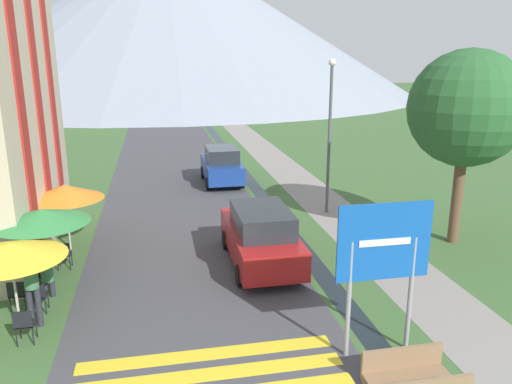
# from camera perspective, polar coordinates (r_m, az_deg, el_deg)

# --- Properties ---
(ground_plane) EXTENTS (160.00, 160.00, 0.00)m
(ground_plane) POSITION_cam_1_polar(r_m,az_deg,el_deg) (25.78, -3.61, 1.54)
(ground_plane) COLOR #3D6033
(road) EXTENTS (6.40, 60.00, 0.01)m
(road) POSITION_cam_1_polar(r_m,az_deg,el_deg) (35.36, -9.88, 5.17)
(road) COLOR #424247
(road) RESTS_ON ground_plane
(footpath) EXTENTS (2.20, 60.00, 0.01)m
(footpath) POSITION_cam_1_polar(r_m,az_deg,el_deg) (36.02, -0.10, 5.59)
(footpath) COLOR gray
(footpath) RESTS_ON ground_plane
(drainage_channel) EXTENTS (0.60, 60.00, 0.00)m
(drainage_channel) POSITION_cam_1_polar(r_m,az_deg,el_deg) (35.64, -3.90, 5.44)
(drainage_channel) COLOR black
(drainage_channel) RESTS_ON ground_plane
(crosswalk_marking) EXTENTS (5.44, 1.84, 0.01)m
(crosswalk_marking) POSITION_cam_1_polar(r_m,az_deg,el_deg) (10.70, -5.11, -20.02)
(crosswalk_marking) COLOR yellow
(crosswalk_marking) RESTS_ON ground_plane
(mountain_distant) EXTENTS (75.55, 75.55, 22.72)m
(mountain_distant) POSITION_cam_1_polar(r_m,az_deg,el_deg) (82.11, -10.17, 18.88)
(mountain_distant) COLOR gray
(mountain_distant) RESTS_ON ground_plane
(road_sign) EXTENTS (2.02, 0.11, 3.36)m
(road_sign) POSITION_cam_1_polar(r_m,az_deg,el_deg) (10.58, 14.35, -7.00)
(road_sign) COLOR gray
(road_sign) RESTS_ON ground_plane
(footbridge) EXTENTS (1.70, 1.10, 0.65)m
(footbridge) POSITION_cam_1_polar(r_m,az_deg,el_deg) (10.52, 17.61, -20.01)
(footbridge) COLOR #846647
(footbridge) RESTS_ON ground_plane
(parked_car_near) EXTENTS (1.94, 4.44, 1.82)m
(parked_car_near) POSITION_cam_1_polar(r_m,az_deg,el_deg) (15.11, 0.55, -5.03)
(parked_car_near) COLOR #A31919
(parked_car_near) RESTS_ON ground_plane
(parked_car_far) EXTENTS (1.81, 3.96, 1.82)m
(parked_car_far) POSITION_cam_1_polar(r_m,az_deg,el_deg) (24.70, -3.95, 3.07)
(parked_car_far) COLOR navy
(parked_car_far) RESTS_ON ground_plane
(cafe_chair_middle) EXTENTS (0.40, 0.40, 0.85)m
(cafe_chair_middle) POSITION_cam_1_polar(r_m,az_deg,el_deg) (14.83, -23.76, -8.49)
(cafe_chair_middle) COLOR black
(cafe_chair_middle) RESTS_ON ground_plane
(cafe_chair_far_right) EXTENTS (0.40, 0.40, 0.85)m
(cafe_chair_far_right) POSITION_cam_1_polar(r_m,az_deg,el_deg) (15.94, -21.14, -6.54)
(cafe_chair_far_right) COLOR black
(cafe_chair_far_right) RESTS_ON ground_plane
(cafe_chair_near_right) EXTENTS (0.40, 0.40, 0.85)m
(cafe_chair_near_right) POSITION_cam_1_polar(r_m,az_deg,el_deg) (13.88, -25.60, -10.36)
(cafe_chair_near_right) COLOR black
(cafe_chair_near_right) RESTS_ON ground_plane
(cafe_chair_near_left) EXTENTS (0.40, 0.40, 0.85)m
(cafe_chair_near_left) POSITION_cam_1_polar(r_m,az_deg,el_deg) (13.60, -23.67, -10.67)
(cafe_chair_near_left) COLOR black
(cafe_chair_near_left) RESTS_ON ground_plane
(cafe_chair_nearest) EXTENTS (0.40, 0.40, 0.85)m
(cafe_chair_nearest) POSITION_cam_1_polar(r_m,az_deg,el_deg) (12.40, -24.98, -13.44)
(cafe_chair_nearest) COLOR black
(cafe_chair_nearest) RESTS_ON ground_plane
(cafe_umbrella_front_yellow) EXTENTS (2.48, 2.48, 2.11)m
(cafe_umbrella_front_yellow) POSITION_cam_1_polar(r_m,az_deg,el_deg) (12.61, -26.31, -6.04)
(cafe_umbrella_front_yellow) COLOR #B7B2A8
(cafe_umbrella_front_yellow) RESTS_ON ground_plane
(cafe_umbrella_middle_green) EXTENTS (2.47, 2.47, 2.26)m
(cafe_umbrella_middle_green) POSITION_cam_1_polar(r_m,az_deg,el_deg) (14.38, -23.30, -2.56)
(cafe_umbrella_middle_green) COLOR #B7B2A8
(cafe_umbrella_middle_green) RESTS_ON ground_plane
(cafe_umbrella_rear_orange) EXTENTS (2.42, 2.42, 2.19)m
(cafe_umbrella_rear_orange) POSITION_cam_1_polar(r_m,az_deg,el_deg) (17.06, -21.01, -0.00)
(cafe_umbrella_rear_orange) COLOR #B7B2A8
(cafe_umbrella_rear_orange) RESTS_ON ground_plane
(person_standing_terrace) EXTENTS (0.32, 0.32, 1.80)m
(person_standing_terrace) POSITION_cam_1_polar(r_m,az_deg,el_deg) (12.81, -24.25, -9.71)
(person_standing_terrace) COLOR #282833
(person_standing_terrace) RESTS_ON ground_plane
(person_seated_near) EXTENTS (0.32, 0.32, 1.19)m
(person_seated_near) POSITION_cam_1_polar(r_m,az_deg,el_deg) (14.31, -22.76, -8.61)
(person_seated_near) COLOR #282833
(person_seated_near) RESTS_ON ground_plane
(person_seated_far) EXTENTS (0.32, 0.32, 1.28)m
(person_seated_far) POSITION_cam_1_polar(r_m,az_deg,el_deg) (15.62, -23.38, -6.47)
(person_seated_far) COLOR #282833
(person_seated_far) RESTS_ON ground_plane
(streetlamp) EXTENTS (0.28, 0.28, 6.04)m
(streetlamp) POSITION_cam_1_polar(r_m,az_deg,el_deg) (19.76, 8.43, 7.51)
(streetlamp) COLOR #515156
(streetlamp) RESTS_ON ground_plane
(tree_by_path) EXTENTS (3.75, 3.75, 6.41)m
(tree_by_path) POSITION_cam_1_polar(r_m,az_deg,el_deg) (17.47, 22.98, 8.74)
(tree_by_path) COLOR brown
(tree_by_path) RESTS_ON ground_plane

